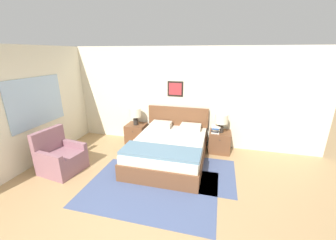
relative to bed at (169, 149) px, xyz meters
The scene contains 16 objects.
ground_plane 1.77m from the bed, 98.14° to the right, with size 16.00×16.00×0.00m, color tan.
wall_back 1.52m from the bed, 102.47° to the left, with size 7.74×0.09×2.60m.
wall_left 3.13m from the bed, behind, with size 0.08×5.21×2.60m.
area_rug_main 1.15m from the bed, 94.14° to the right, with size 2.48×1.70×0.01m.
area_rug_bedside 1.22m from the bed, 17.44° to the right, with size 0.74×1.40×0.01m.
bed is the anchor object (origin of this frame).
armchair 2.36m from the bed, 155.56° to the right, with size 0.85×0.84×0.91m.
nightstand_near_window 1.39m from the bed, 145.43° to the left, with size 0.53×0.52×0.54m.
nightstand_by_door 1.39m from the bed, 34.57° to the left, with size 0.53×0.52×0.54m.
table_lamp_near_window 1.48m from the bed, 145.93° to the left, with size 0.31×0.31×0.48m.
table_lamp_by_door 1.49m from the bed, 33.85° to the left, with size 0.31×0.31×0.48m.
book_thick_bottom 1.29m from the bed, 35.78° to the left, with size 0.20×0.27×0.03m.
book_hardcover_middle 1.29m from the bed, 35.78° to the left, with size 0.21×0.27×0.03m.
book_novel_upper 1.30m from the bed, 35.78° to the left, with size 0.20×0.23×0.04m.
book_slim_near_top 1.31m from the bed, 35.78° to the left, with size 0.19×0.27×0.03m.
book_paperback_top 1.32m from the bed, 35.78° to the left, with size 0.22×0.23×0.03m.
Camera 1 is at (1.30, -2.49, 2.45)m, focal length 22.00 mm.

